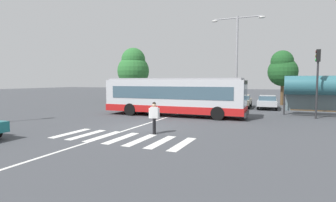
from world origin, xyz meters
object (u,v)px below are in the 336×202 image
Objects in this scene: pedestrian_crossing_street at (154,116)px; parked_car_red at (192,99)px; bus_stop_shelter at (316,86)px; background_tree_right at (283,69)px; twin_arm_street_lamp at (237,53)px; city_transit_bus at (174,96)px; parked_car_white at (169,99)px; parked_car_silver at (267,101)px; traffic_light_far_corner at (318,73)px; parked_car_teal at (215,100)px; background_tree_left at (133,68)px; parked_car_champagne at (242,100)px.

parked_car_red is at bearing 100.82° from pedestrian_crossing_street.
bus_stop_shelter is 0.74× the size of background_tree_right.
pedestrian_crossing_street is 13.38m from twin_arm_street_lamp.
city_transit_bus is 9.44m from parked_car_white.
twin_arm_street_lamp is (-2.56, -3.71, 4.62)m from parked_car_silver.
background_tree_right is at bearing 104.81° from bus_stop_shelter.
traffic_light_far_corner is at bearing -58.94° from parked_car_silver.
parked_car_red is at bearing 98.36° from city_transit_bus.
bus_stop_shelter reaches higher than parked_car_white.
background_tree_right reaches higher than traffic_light_far_corner.
parked_car_white is 0.88× the size of traffic_light_far_corner.
city_transit_bus is 7.57m from pedestrian_crossing_street.
parked_car_teal is at bearing 153.27° from bus_stop_shelter.
parked_car_silver is 6.20m from bus_stop_shelter.
city_transit_bus is at bearing -98.39° from parked_car_teal.
background_tree_right reaches higher than parked_car_teal.
twin_arm_street_lamp is at bearing -114.13° from background_tree_right.
parked_car_red is 0.72× the size of background_tree_right.
city_transit_bus is at bearing -166.08° from traffic_light_far_corner.
background_tree_left is at bearing 162.15° from parked_car_teal.
traffic_light_far_corner reaches higher than bus_stop_shelter.
background_tree_left is at bearing 167.02° from parked_car_silver.
twin_arm_street_lamp reaches higher than bus_stop_shelter.
parked_car_red is 0.52× the size of twin_arm_street_lamp.
background_tree_right is at bearing 2.34° from background_tree_left.
city_transit_bus is 2.49× the size of parked_car_teal.
city_transit_bus reaches higher than parked_car_silver.
parked_car_white and parked_car_teal have the same top height.
traffic_light_far_corner is at bearing 13.92° from city_transit_bus.
city_transit_bus is 2.24× the size of traffic_light_far_corner.
twin_arm_street_lamp is at bearing -124.61° from parked_car_silver.
city_transit_bus is 1.82× the size of background_tree_right.
parked_car_champagne is 8.20m from bus_stop_shelter.
background_tree_left reaches higher than parked_car_white.
parked_car_champagne is at bearing 2.78° from parked_car_red.
parked_car_teal is 0.98× the size of bus_stop_shelter.
parked_car_silver is 0.72× the size of background_tree_right.
background_tree_right reaches higher than parked_car_champagne.
parked_car_white is 0.98× the size of parked_car_teal.
parked_car_white is 8.17m from parked_car_champagne.
pedestrian_crossing_street is at bearing -98.20° from parked_car_champagne.
parked_car_champagne is at bearing -14.13° from background_tree_left.
parked_car_white is 0.99× the size of parked_car_red.
bus_stop_shelter is at bearing 21.75° from city_transit_bus.
parked_car_red is at bearing 152.19° from traffic_light_far_corner.
parked_car_silver is 0.53× the size of twin_arm_street_lamp.
background_tree_left is 19.42m from background_tree_right.
twin_arm_street_lamp reaches higher than background_tree_left.
pedestrian_crossing_street is 0.33× the size of traffic_light_far_corner.
pedestrian_crossing_street is 0.36× the size of bus_stop_shelter.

